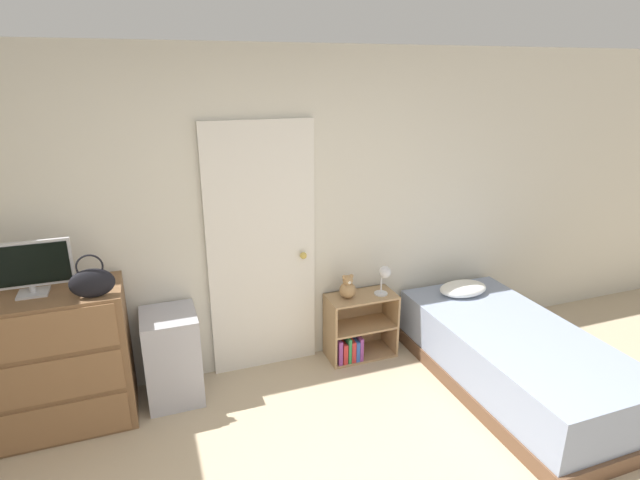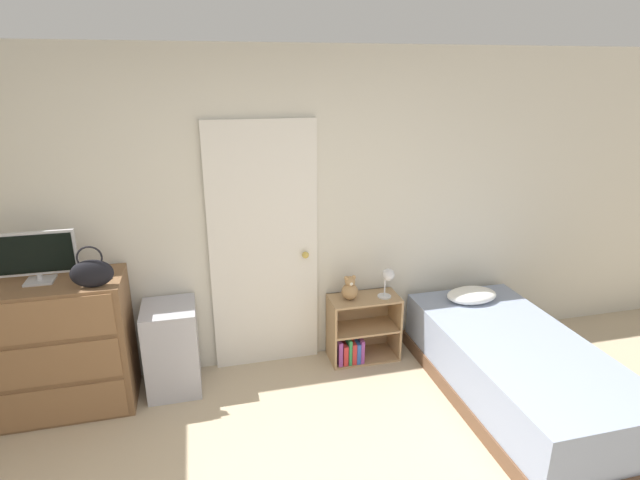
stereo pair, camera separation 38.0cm
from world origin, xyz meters
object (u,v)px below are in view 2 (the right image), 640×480
at_px(dresser, 52,347).
at_px(storage_bin, 172,348).
at_px(tv, 35,256).
at_px(handbag, 92,273).
at_px(desk_lamp, 388,278).
at_px(bed, 516,370).
at_px(bookshelf, 358,333).
at_px(teddy_bear, 350,289).

xyz_separation_m(dresser, storage_bin, (0.81, 0.04, -0.15)).
height_order(tv, handbag, tv).
bearing_deg(desk_lamp, bed, -46.41).
height_order(bookshelf, teddy_bear, teddy_bear).
xyz_separation_m(storage_bin, desk_lamp, (1.75, 0.02, 0.40)).
xyz_separation_m(dresser, bed, (3.30, -0.72, -0.25)).
distance_m(tv, desk_lamp, 2.59).
relative_size(bookshelf, desk_lamp, 2.28).
relative_size(bookshelf, bed, 0.30).
xyz_separation_m(dresser, desk_lamp, (2.56, 0.06, 0.25)).
bearing_deg(tv, handbag, -26.45).
xyz_separation_m(handbag, desk_lamp, (2.18, 0.23, -0.35)).
relative_size(handbag, desk_lamp, 1.13).
bearing_deg(bed, bookshelf, 139.44).
relative_size(teddy_bear, bed, 0.11).
relative_size(dresser, handbag, 3.68).
bearing_deg(handbag, desk_lamp, 5.94).
bearing_deg(bed, dresser, 167.71).
distance_m(dresser, tv, 0.69).
bearing_deg(storage_bin, handbag, -154.41).
height_order(tv, teddy_bear, tv).
relative_size(storage_bin, bookshelf, 1.19).
height_order(dresser, handbag, handbag).
bearing_deg(storage_bin, dresser, -177.06).
relative_size(dresser, bookshelf, 1.82).
bearing_deg(bookshelf, handbag, -172.00).
xyz_separation_m(dresser, tv, (0.01, 0.02, 0.69)).
bearing_deg(bookshelf, storage_bin, -177.47).
bearing_deg(storage_bin, bed, -16.98).
bearing_deg(dresser, teddy_bear, 2.64).
distance_m(handbag, bookshelf, 2.16).
relative_size(handbag, bed, 0.15).
bearing_deg(bookshelf, teddy_bear, -176.49).
relative_size(desk_lamp, bed, 0.13).
relative_size(tv, bed, 0.26).
relative_size(dresser, storage_bin, 1.53).
bearing_deg(storage_bin, tv, -178.35).
height_order(tv, desk_lamp, tv).
relative_size(tv, handbag, 1.79).
relative_size(storage_bin, bed, 0.35).
bearing_deg(dresser, bed, -12.29).
relative_size(tv, storage_bin, 0.74).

